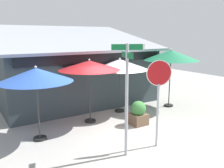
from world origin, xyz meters
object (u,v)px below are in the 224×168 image
at_px(street_sign_post, 127,89).
at_px(sidewalk_planter, 138,113).
at_px(patio_umbrella_crimson_center, 89,66).
at_px(patio_umbrella_ivory_right, 120,65).
at_px(patio_umbrella_royal_blue_left, 36,75).
at_px(patio_umbrella_forest_green_far_right, 171,55).
at_px(stop_sign, 159,87).

distance_m(street_sign_post, sidewalk_planter, 3.00).
distance_m(patio_umbrella_crimson_center, patio_umbrella_ivory_right, 1.84).
height_order(patio_umbrella_royal_blue_left, patio_umbrella_ivory_right, patio_umbrella_royal_blue_left).
bearing_deg(patio_umbrella_crimson_center, patio_umbrella_forest_green_far_right, -1.55).
bearing_deg(patio_umbrella_royal_blue_left, patio_umbrella_ivory_right, 15.07).
relative_size(street_sign_post, patio_umbrella_royal_blue_left, 1.29).
xyz_separation_m(street_sign_post, patio_umbrella_crimson_center, (0.38, 3.05, 0.32)).
bearing_deg(stop_sign, patio_umbrella_royal_blue_left, 140.47).
bearing_deg(sidewalk_planter, street_sign_post, -136.47).
relative_size(street_sign_post, stop_sign, 1.19).
height_order(stop_sign, patio_umbrella_ivory_right, stop_sign).
bearing_deg(patio_umbrella_forest_green_far_right, patio_umbrella_crimson_center, 178.45).
height_order(street_sign_post, patio_umbrella_royal_blue_left, street_sign_post).
height_order(stop_sign, patio_umbrella_royal_blue_left, stop_sign).
height_order(patio_umbrella_ivory_right, patio_umbrella_forest_green_far_right, patio_umbrella_forest_green_far_right).
xyz_separation_m(patio_umbrella_royal_blue_left, sidewalk_planter, (3.72, -0.68, -1.76)).
height_order(street_sign_post, patio_umbrella_ivory_right, street_sign_post).
distance_m(street_sign_post, patio_umbrella_crimson_center, 3.09).
bearing_deg(stop_sign, sidewalk_planter, 68.95).
distance_m(stop_sign, patio_umbrella_ivory_right, 3.72).
bearing_deg(street_sign_post, patio_umbrella_forest_green_far_right, 31.79).
height_order(patio_umbrella_crimson_center, patio_umbrella_ivory_right, patio_umbrella_crimson_center).
bearing_deg(patio_umbrella_ivory_right, street_sign_post, -121.42).
bearing_deg(patio_umbrella_forest_green_far_right, patio_umbrella_ivory_right, 166.83).
bearing_deg(stop_sign, patio_umbrella_ivory_right, 74.51).
bearing_deg(sidewalk_planter, patio_umbrella_forest_green_far_right, 22.03).
bearing_deg(sidewalk_planter, stop_sign, -111.05).
xyz_separation_m(patio_umbrella_royal_blue_left, patio_umbrella_ivory_right, (4.01, 1.08, -0.02)).
relative_size(stop_sign, patio_umbrella_crimson_center, 1.07).
distance_m(patio_umbrella_royal_blue_left, patio_umbrella_ivory_right, 4.15).
xyz_separation_m(patio_umbrella_forest_green_far_right, sidewalk_planter, (-2.87, -1.16, -2.08)).
bearing_deg(patio_umbrella_royal_blue_left, sidewalk_planter, -10.42).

